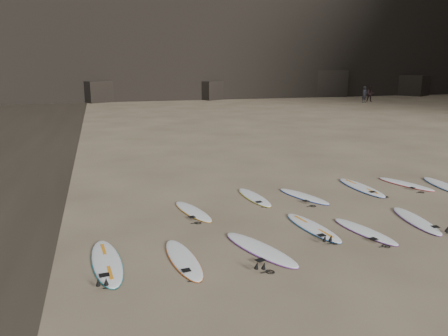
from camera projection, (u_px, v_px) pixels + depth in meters
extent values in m
plane|color=#897559|center=(319.00, 229.00, 12.23)|extent=(240.00, 240.00, 0.00)
cube|color=black|center=(208.00, 90.00, 56.16)|extent=(4.23, 4.46, 2.33)
cube|color=black|center=(323.00, 83.00, 61.50)|extent=(5.95, 5.19, 3.59)
cube|color=black|center=(411.00, 85.00, 63.20)|extent=(5.31, 5.56, 2.88)
cube|color=black|center=(95.00, 91.00, 52.39)|extent=(4.49, 4.76, 2.49)
ellipsoid|color=white|center=(183.00, 259.00, 10.29)|extent=(0.80, 2.45, 0.09)
ellipsoid|color=white|center=(260.00, 249.00, 10.84)|extent=(1.49, 2.67, 0.09)
ellipsoid|color=white|center=(313.00, 227.00, 12.28)|extent=(0.92, 2.52, 0.09)
ellipsoid|color=white|center=(364.00, 231.00, 12.00)|extent=(1.02, 2.33, 0.08)
ellipsoid|color=white|center=(416.00, 220.00, 12.81)|extent=(0.93, 2.46, 0.09)
ellipsoid|color=white|center=(193.00, 211.00, 13.62)|extent=(1.09, 2.30, 0.08)
ellipsoid|color=white|center=(254.00, 197.00, 15.04)|extent=(0.78, 2.34, 0.08)
ellipsoid|color=white|center=(304.00, 196.00, 15.16)|extent=(1.29, 2.34, 0.08)
ellipsoid|color=white|center=(361.00, 187.00, 16.21)|extent=(0.73, 2.70, 0.10)
ellipsoid|color=white|center=(406.00, 184.00, 16.69)|extent=(1.27, 2.40, 0.08)
ellipsoid|color=white|center=(444.00, 186.00, 16.42)|extent=(1.02, 2.65, 0.09)
ellipsoid|color=white|center=(107.00, 262.00, 10.13)|extent=(0.87, 2.71, 0.10)
imported|color=black|center=(365.00, 94.00, 51.43)|extent=(0.78, 0.60, 1.91)
imported|color=black|center=(370.00, 94.00, 52.81)|extent=(1.13, 1.04, 1.86)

